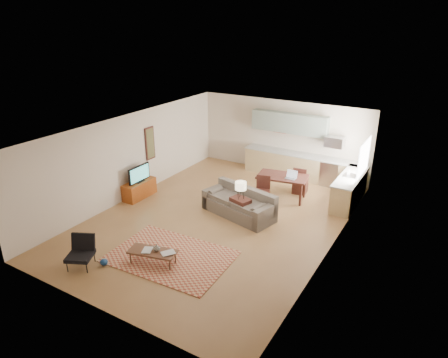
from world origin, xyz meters
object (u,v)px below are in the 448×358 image
Objects in this scene: sofa at (239,203)px; tv_credenza at (139,189)px; dining_table at (282,187)px; armchair at (80,253)px; console_table at (240,209)px; coffee_table at (153,257)px.

sofa reaches higher than tv_credenza.
sofa is at bearing -118.99° from dining_table.
armchair is (-1.89, -4.19, -0.03)m from sofa.
console_table reaches higher than tv_credenza.
console_table is at bearing 63.01° from coffee_table.
armchair is 1.13× the size of console_table.
tv_credenza is 3.55m from console_table.
armchair is (-1.36, -0.97, 0.20)m from coffee_table.
console_table is (0.70, 3.04, 0.15)m from coffee_table.
sofa is 3.28m from coffee_table.
sofa is 1.49× the size of dining_table.
sofa is 3.12× the size of armchair.
dining_table reaches higher than console_table.
sofa is 0.26m from console_table.
coffee_table is 1.56× the size of armchair.
console_table is at bearing -35.71° from sofa.
sofa reaches higher than armchair.
console_table is 1.98m from dining_table.
console_table is at bearing 5.39° from tv_credenza.
coffee_table is at bearing -85.61° from sofa.
console_table is (3.53, 0.33, 0.05)m from tv_credenza.
armchair is at bearing -68.06° from tv_credenza.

